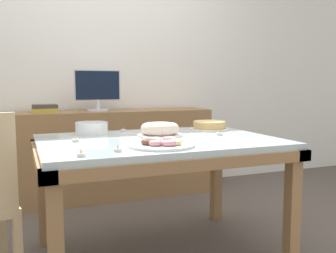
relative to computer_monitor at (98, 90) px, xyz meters
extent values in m
cube|color=white|center=(0.10, 0.30, 0.29)|extent=(8.00, 0.10, 2.60)
cube|color=silver|center=(0.10, -1.34, -0.29)|extent=(1.39, 0.98, 0.04)
cube|color=olive|center=(0.10, -1.80, -0.34)|extent=(1.43, 0.08, 0.06)
cube|color=olive|center=(0.10, -0.88, -0.34)|extent=(1.43, 0.08, 0.06)
cube|color=olive|center=(-0.58, -1.34, -0.34)|extent=(0.08, 1.01, 0.06)
cube|color=olive|center=(0.77, -1.34, -0.34)|extent=(0.08, 1.01, 0.06)
cube|color=olive|center=(-0.55, -1.78, -0.67)|extent=(0.07, 0.07, 0.68)
cube|color=olive|center=(0.75, -1.78, -0.67)|extent=(0.07, 0.07, 0.68)
cube|color=olive|center=(-0.55, -0.90, -0.67)|extent=(0.07, 0.07, 0.68)
cube|color=olive|center=(0.75, -0.90, -0.67)|extent=(0.07, 0.07, 0.68)
cube|color=#D1B284|center=(-0.79, -1.23, -0.79)|extent=(0.05, 0.05, 0.45)
cube|color=olive|center=(0.10, 0.00, -0.60)|extent=(1.94, 0.44, 0.82)
cylinder|color=silver|center=(0.00, 0.00, -0.18)|extent=(0.20, 0.20, 0.02)
cylinder|color=silver|center=(0.00, 0.00, -0.13)|extent=(0.04, 0.04, 0.09)
cube|color=silver|center=(0.00, 0.00, 0.05)|extent=(0.42, 0.02, 0.28)
cube|color=black|center=(0.00, -0.01, 0.05)|extent=(0.40, 0.00, 0.26)
cube|color=#B29933|center=(-0.47, 0.00, -0.17)|extent=(0.23, 0.19, 0.04)
cube|color=#3F3838|center=(-0.47, 0.00, -0.14)|extent=(0.21, 0.16, 0.03)
cylinder|color=white|center=(0.58, -1.08, -0.26)|extent=(0.28, 0.28, 0.01)
cylinder|color=tan|center=(0.58, -1.08, -0.24)|extent=(0.23, 0.23, 0.05)
cylinder|color=#F4CA7D|center=(0.58, -1.08, -0.21)|extent=(0.23, 0.23, 0.01)
cylinder|color=white|center=(0.14, -1.24, -0.26)|extent=(0.29, 0.29, 0.01)
torus|color=beige|center=(0.14, -1.24, -0.22)|extent=(0.24, 0.24, 0.07)
cylinder|color=white|center=(0.01, -1.61, -0.26)|extent=(0.35, 0.35, 0.01)
torus|color=#EAD184|center=(0.09, -1.62, -0.25)|extent=(0.07, 0.07, 0.02)
torus|color=pink|center=(0.08, -1.55, -0.24)|extent=(0.08, 0.08, 0.03)
torus|color=white|center=(0.01, -1.52, -0.25)|extent=(0.07, 0.07, 0.02)
torus|color=pink|center=(-0.03, -1.55, -0.24)|extent=(0.08, 0.08, 0.02)
torus|color=brown|center=(-0.06, -1.62, -0.24)|extent=(0.07, 0.07, 0.03)
torus|color=pink|center=(-0.04, -1.66, -0.24)|extent=(0.07, 0.07, 0.03)
torus|color=pink|center=(0.02, -1.69, -0.24)|extent=(0.08, 0.08, 0.03)
torus|color=#EAD184|center=(0.06, -1.68, -0.24)|extent=(0.08, 0.08, 0.02)
cylinder|color=white|center=(-0.24, -1.00, -0.27)|extent=(0.21, 0.21, 0.01)
cylinder|color=white|center=(-0.24, -1.00, -0.26)|extent=(0.21, 0.21, 0.01)
cylinder|color=white|center=(-0.24, -1.00, -0.25)|extent=(0.21, 0.21, 0.01)
cylinder|color=white|center=(-0.24, -1.00, -0.24)|extent=(0.21, 0.21, 0.01)
cylinder|color=white|center=(-0.24, -1.00, -0.23)|extent=(0.21, 0.21, 0.01)
cylinder|color=white|center=(-0.24, -1.00, -0.22)|extent=(0.21, 0.21, 0.01)
cylinder|color=white|center=(-0.24, -1.00, -0.21)|extent=(0.21, 0.21, 0.01)
cylinder|color=white|center=(-0.24, -1.00, -0.20)|extent=(0.21, 0.21, 0.01)
cylinder|color=silver|center=(0.51, -1.35, -0.26)|extent=(0.04, 0.04, 0.02)
cylinder|color=white|center=(0.51, -1.35, -0.26)|extent=(0.03, 0.03, 0.00)
cone|color=#F9B74C|center=(0.51, -1.35, -0.24)|extent=(0.01, 0.01, 0.02)
cylinder|color=silver|center=(-0.01, -0.95, -0.26)|extent=(0.04, 0.04, 0.02)
cylinder|color=white|center=(-0.01, -0.95, -0.26)|extent=(0.03, 0.03, 0.00)
cone|color=#F9B74C|center=(-0.01, -0.95, -0.24)|extent=(0.01, 0.01, 0.02)
cylinder|color=silver|center=(-0.39, -1.29, -0.26)|extent=(0.04, 0.04, 0.02)
cylinder|color=white|center=(-0.39, -1.29, -0.26)|extent=(0.03, 0.03, 0.00)
cone|color=#F9B74C|center=(-0.39, -1.29, -0.24)|extent=(0.01, 0.01, 0.02)
cylinder|color=silver|center=(-0.24, -1.69, -0.26)|extent=(0.04, 0.04, 0.02)
cylinder|color=white|center=(-0.24, -1.69, -0.26)|extent=(0.03, 0.03, 0.00)
cone|color=#F9B74C|center=(-0.24, -1.69, -0.24)|extent=(0.01, 0.01, 0.02)
cylinder|color=silver|center=(-0.43, -1.75, -0.26)|extent=(0.04, 0.04, 0.02)
cylinder|color=white|center=(-0.43, -1.75, -0.26)|extent=(0.03, 0.03, 0.00)
cone|color=#F9B74C|center=(-0.43, -1.75, -0.24)|extent=(0.01, 0.01, 0.02)
camera|label=1|loc=(-0.68, -3.44, 0.05)|focal=40.00mm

